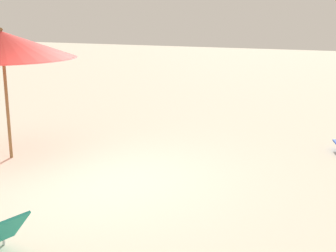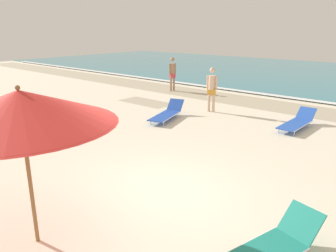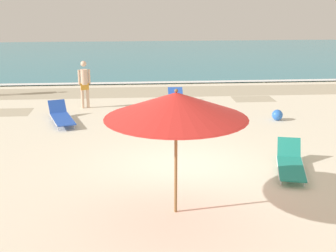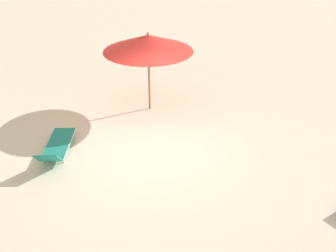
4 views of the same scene
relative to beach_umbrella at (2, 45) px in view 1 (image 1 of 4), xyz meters
name	(u,v)px [view 1 (image 1 of 4)]	position (x,y,z in m)	size (l,w,h in m)	color
ground_plane	(97,184)	(0.42, 2.19, -2.25)	(60.00, 60.00, 0.16)	beige
beach_umbrella	(2,45)	(0.00, 0.00, 0.00)	(2.72, 2.72, 2.49)	olive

